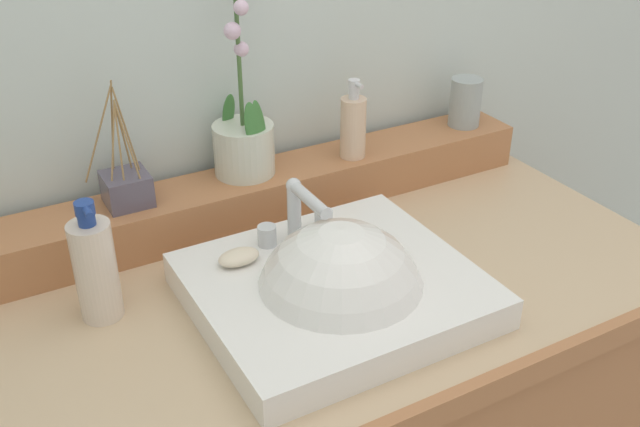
{
  "coord_description": "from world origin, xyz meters",
  "views": [
    {
      "loc": [
        -0.49,
        -0.91,
        1.56
      ],
      "look_at": [
        0.0,
        -0.02,
        0.98
      ],
      "focal_mm": 41.34,
      "sensor_mm": 36.0,
      "label": 1
    }
  ],
  "objects_px": {
    "sink_basin": "(340,298)",
    "tumbler_cup": "(465,102)",
    "potted_plant": "(243,137)",
    "soap_bar": "(239,257)",
    "reed_diffuser": "(126,187)",
    "lotion_bottle": "(95,269)",
    "soap_dispenser": "(353,126)"
  },
  "relations": [
    {
      "from": "soap_bar",
      "to": "potted_plant",
      "type": "distance_m",
      "value": 0.28
    },
    {
      "from": "potted_plant",
      "to": "reed_diffuser",
      "type": "bearing_deg",
      "value": -177.07
    },
    {
      "from": "potted_plant",
      "to": "lotion_bottle",
      "type": "relative_size",
      "value": 1.84
    },
    {
      "from": "potted_plant",
      "to": "soap_dispenser",
      "type": "xyz_separation_m",
      "value": [
        0.22,
        -0.04,
        -0.01
      ]
    },
    {
      "from": "sink_basin",
      "to": "lotion_bottle",
      "type": "height_order",
      "value": "lotion_bottle"
    },
    {
      "from": "lotion_bottle",
      "to": "potted_plant",
      "type": "bearing_deg",
      "value": 29.44
    },
    {
      "from": "potted_plant",
      "to": "reed_diffuser",
      "type": "distance_m",
      "value": 0.23
    },
    {
      "from": "potted_plant",
      "to": "reed_diffuser",
      "type": "xyz_separation_m",
      "value": [
        -0.23,
        -0.01,
        -0.04
      ]
    },
    {
      "from": "soap_dispenser",
      "to": "lotion_bottle",
      "type": "relative_size",
      "value": 0.78
    },
    {
      "from": "soap_bar",
      "to": "sink_basin",
      "type": "bearing_deg",
      "value": -45.13
    },
    {
      "from": "soap_dispenser",
      "to": "reed_diffuser",
      "type": "distance_m",
      "value": 0.45
    },
    {
      "from": "sink_basin",
      "to": "soap_dispenser",
      "type": "xyz_separation_m",
      "value": [
        0.22,
        0.32,
        0.14
      ]
    },
    {
      "from": "tumbler_cup",
      "to": "potted_plant",
      "type": "bearing_deg",
      "value": 178.17
    },
    {
      "from": "potted_plant",
      "to": "tumbler_cup",
      "type": "distance_m",
      "value": 0.52
    },
    {
      "from": "sink_basin",
      "to": "soap_bar",
      "type": "xyz_separation_m",
      "value": [
        -0.12,
        0.12,
        0.05
      ]
    },
    {
      "from": "potted_plant",
      "to": "reed_diffuser",
      "type": "height_order",
      "value": "potted_plant"
    },
    {
      "from": "sink_basin",
      "to": "soap_bar",
      "type": "distance_m",
      "value": 0.18
    },
    {
      "from": "reed_diffuser",
      "to": "sink_basin",
      "type": "bearing_deg",
      "value": -55.71
    },
    {
      "from": "sink_basin",
      "to": "potted_plant",
      "type": "bearing_deg",
      "value": 90.69
    },
    {
      "from": "sink_basin",
      "to": "soap_dispenser",
      "type": "distance_m",
      "value": 0.41
    },
    {
      "from": "reed_diffuser",
      "to": "lotion_bottle",
      "type": "distance_m",
      "value": 0.21
    },
    {
      "from": "soap_dispenser",
      "to": "lotion_bottle",
      "type": "height_order",
      "value": "soap_dispenser"
    },
    {
      "from": "potted_plant",
      "to": "tumbler_cup",
      "type": "xyz_separation_m",
      "value": [
        0.52,
        -0.02,
        -0.02
      ]
    },
    {
      "from": "potted_plant",
      "to": "sink_basin",
      "type": "bearing_deg",
      "value": -89.31
    },
    {
      "from": "sink_basin",
      "to": "potted_plant",
      "type": "xyz_separation_m",
      "value": [
        -0.0,
        0.35,
        0.15
      ]
    },
    {
      "from": "soap_bar",
      "to": "reed_diffuser",
      "type": "bearing_deg",
      "value": 117.11
    },
    {
      "from": "tumbler_cup",
      "to": "reed_diffuser",
      "type": "distance_m",
      "value": 0.75
    },
    {
      "from": "soap_bar",
      "to": "tumbler_cup",
      "type": "relative_size",
      "value": 0.67
    },
    {
      "from": "potted_plant",
      "to": "lotion_bottle",
      "type": "distance_m",
      "value": 0.39
    },
    {
      "from": "sink_basin",
      "to": "tumbler_cup",
      "type": "height_order",
      "value": "tumbler_cup"
    },
    {
      "from": "lotion_bottle",
      "to": "soap_dispenser",
      "type": "bearing_deg",
      "value": 15.36
    },
    {
      "from": "soap_bar",
      "to": "potted_plant",
      "type": "height_order",
      "value": "potted_plant"
    }
  ]
}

